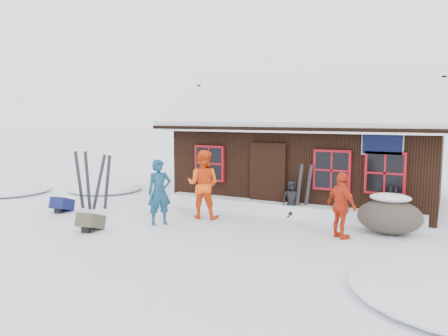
{
  "coord_description": "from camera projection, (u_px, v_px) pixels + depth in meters",
  "views": [
    {
      "loc": [
        5.64,
        -9.63,
        2.84
      ],
      "look_at": [
        -0.3,
        1.9,
        1.3
      ],
      "focal_mm": 35.0,
      "sensor_mm": 36.0,
      "label": 1
    }
  ],
  "objects": [
    {
      "name": "ground",
      "position": [
        201.0,
        225.0,
        11.41
      ],
      "size": [
        120.0,
        120.0,
        0.0
      ],
      "primitive_type": "plane",
      "color": "white",
      "rests_on": "ground"
    },
    {
      "name": "mountain_hut",
      "position": [
        312.0,
        153.0,
        14.93
      ],
      "size": [
        8.9,
        6.09,
        4.42
      ],
      "color": "black",
      "rests_on": "ground"
    },
    {
      "name": "backpack_olive",
      "position": [
        91.0,
        224.0,
        10.84
      ],
      "size": [
        0.59,
        0.71,
        0.34
      ],
      "primitive_type": "cube",
      "rotation": [
        0.0,
        0.0,
        0.2
      ],
      "color": "#454331",
      "rests_on": "ground"
    },
    {
      "name": "backpack_blue",
      "position": [
        62.0,
        207.0,
        12.98
      ],
      "size": [
        0.59,
        0.7,
        0.33
      ],
      "primitive_type": "cube",
      "rotation": [
        0.0,
        0.0,
        0.24
      ],
      "color": "#11184B",
      "rests_on": "ground"
    },
    {
      "name": "ski_poles",
      "position": [
        391.0,
        211.0,
        10.51
      ],
      "size": [
        0.21,
        0.11,
        1.2
      ],
      "color": "black",
      "rests_on": "ground"
    },
    {
      "name": "skier_teal",
      "position": [
        159.0,
        192.0,
        11.43
      ],
      "size": [
        0.72,
        0.75,
        1.72
      ],
      "primitive_type": "imported",
      "rotation": [
        0.0,
        0.0,
        0.86
      ],
      "color": "navy",
      "rests_on": "ground"
    },
    {
      "name": "skier_orange_right",
      "position": [
        341.0,
        206.0,
        10.11
      ],
      "size": [
        0.96,
        0.85,
        1.56
      ],
      "primitive_type": "imported",
      "rotation": [
        0.0,
        0.0,
        2.5
      ],
      "color": "red",
      "rests_on": "ground"
    },
    {
      "name": "snow_mounds",
      "position": [
        285.0,
        218.0,
        12.3
      ],
      "size": [
        20.6,
        13.2,
        0.48
      ],
      "color": "white",
      "rests_on": "ground"
    },
    {
      "name": "ski_pair_mid",
      "position": [
        83.0,
        181.0,
        13.41
      ],
      "size": [
        0.55,
        0.17,
        1.83
      ],
      "rotation": [
        0.0,
        0.0,
        0.17
      ],
      "color": "black",
      "rests_on": "ground"
    },
    {
      "name": "ski_pair_left",
      "position": [
        103.0,
        182.0,
        13.31
      ],
      "size": [
        0.74,
        0.27,
        1.74
      ],
      "rotation": [
        0.0,
        0.0,
        0.14
      ],
      "color": "black",
      "rests_on": "ground"
    },
    {
      "name": "snow_drift",
      "position": [
        284.0,
        208.0,
        12.69
      ],
      "size": [
        7.6,
        0.6,
        0.35
      ],
      "primitive_type": "cube",
      "color": "white",
      "rests_on": "ground"
    },
    {
      "name": "skier_orange_left",
      "position": [
        203.0,
        184.0,
        12.15
      ],
      "size": [
        1.05,
        0.89,
        1.91
      ],
      "primitive_type": "imported",
      "rotation": [
        0.0,
        0.0,
        3.34
      ],
      "color": "#F85011",
      "rests_on": "ground"
    },
    {
      "name": "ski_pair_right",
      "position": [
        303.0,
        192.0,
        12.32
      ],
      "size": [
        0.47,
        0.23,
        1.55
      ],
      "rotation": [
        0.0,
        0.0,
        0.4
      ],
      "color": "black",
      "rests_on": "ground"
    },
    {
      "name": "boulder",
      "position": [
        390.0,
        215.0,
        10.57
      ],
      "size": [
        1.53,
        1.15,
        0.89
      ],
      "color": "#4A443B",
      "rests_on": "ground"
    },
    {
      "name": "skier_crouched",
      "position": [
        292.0,
        199.0,
        12.39
      ],
      "size": [
        0.59,
        0.5,
        1.03
      ],
      "primitive_type": "imported",
      "rotation": [
        0.0,
        0.0,
        0.42
      ],
      "color": "black",
      "rests_on": "ground"
    }
  ]
}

